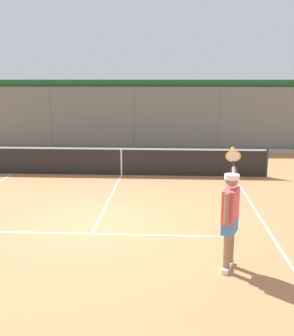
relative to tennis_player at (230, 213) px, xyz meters
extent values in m
plane|color=#C67A4C|center=(2.77, -2.16, -1.04)|extent=(60.00, 60.00, 0.00)
cube|color=white|center=(2.77, -1.51, -1.04)|extent=(6.14, 0.05, 0.01)
cube|color=white|center=(-1.17, -2.03, -1.04)|extent=(0.05, 10.25, 0.01)
cube|color=white|center=(2.77, -4.33, -1.04)|extent=(0.05, 5.64, 0.01)
cylinder|color=slate|center=(-1.18, -12.22, 0.45)|extent=(0.07, 0.07, 2.97)
cylinder|color=slate|center=(2.77, -12.22, 0.45)|extent=(0.07, 0.07, 2.97)
cylinder|color=slate|center=(6.71, -12.22, 0.45)|extent=(0.07, 0.07, 2.97)
cylinder|color=slate|center=(2.77, -12.22, 1.89)|extent=(15.79, 0.05, 0.05)
cube|color=slate|center=(2.77, -12.22, 0.45)|extent=(15.79, 0.02, 2.97)
cube|color=#235B2D|center=(2.77, -12.87, 0.61)|extent=(18.79, 0.90, 3.29)
cube|color=#ADADA8|center=(2.77, -12.04, -0.96)|extent=(16.79, 0.18, 0.15)
cylinder|color=#2D2D2D|center=(-2.28, -7.15, -0.50)|extent=(0.09, 0.09, 1.07)
cube|color=black|center=(2.77, -7.15, -0.58)|extent=(10.01, 0.02, 0.91)
cube|color=white|center=(2.77, -7.15, -0.10)|extent=(10.01, 0.04, 0.05)
cube|color=white|center=(2.77, -7.15, -0.58)|extent=(0.05, 0.04, 0.91)
cube|color=silver|center=(0.05, 0.15, -0.99)|extent=(0.19, 0.28, 0.09)
cylinder|color=#8C664C|center=(0.05, 0.15, -0.54)|extent=(0.13, 0.13, 0.81)
cube|color=silver|center=(-0.05, -0.11, -0.99)|extent=(0.19, 0.28, 0.09)
cylinder|color=#8C664C|center=(-0.05, -0.11, -0.54)|extent=(0.13, 0.13, 0.81)
cube|color=#3D7AC6|center=(0.00, 0.02, -0.22)|extent=(0.36, 0.48, 0.26)
cube|color=#DB4C56|center=(0.00, 0.02, 0.16)|extent=(0.37, 0.54, 0.59)
cylinder|color=#8C664C|center=(0.11, 0.31, 0.18)|extent=(0.08, 0.08, 0.54)
cylinder|color=#8C664C|center=(-0.11, -0.44, 0.57)|extent=(0.11, 0.40, 0.30)
sphere|color=#8C664C|center=(0.00, 0.02, 0.60)|extent=(0.22, 0.22, 0.22)
cylinder|color=white|center=(0.00, 0.02, 0.66)|extent=(0.33, 0.33, 0.08)
cube|color=white|center=(-0.04, -0.10, 0.63)|extent=(0.25, 0.26, 0.02)
cylinder|color=black|center=(-0.13, -0.68, 0.73)|extent=(0.04, 0.17, 0.13)
torus|color=gold|center=(-0.14, -0.87, 0.86)|extent=(0.31, 0.20, 0.26)
cylinder|color=silver|center=(-0.14, -0.87, 0.86)|extent=(0.26, 0.16, 0.21)
sphere|color=#D6E042|center=(-0.15, -1.05, 0.97)|extent=(0.07, 0.07, 0.07)
sphere|color=#C1D138|center=(-1.18, -6.12, -1.01)|extent=(0.07, 0.07, 0.07)
camera|label=1|loc=(1.07, 6.89, 2.31)|focal=43.77mm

